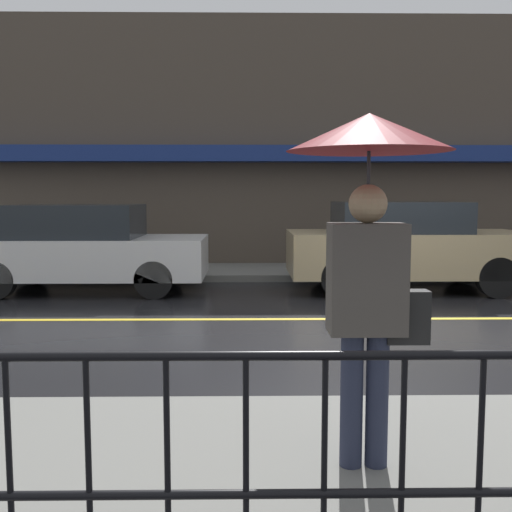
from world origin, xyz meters
The scene contains 7 objects.
ground_plane centered at (0.00, 0.00, 0.00)m, with size 80.00×80.00×0.00m, color black.
sidewalk_far centered at (0.00, 4.59, 0.07)m, with size 28.00×2.15×0.13m.
lane_marking centered at (0.00, 0.00, 0.00)m, with size 25.20×0.12×0.01m.
building_storefront centered at (0.00, 5.79, 2.84)m, with size 28.00×0.85×5.70m.
pedestrian centered at (-1.66, -4.71, 1.65)m, with size 0.91×0.91×2.00m.
car_white centered at (-5.18, 2.46, 0.77)m, with size 4.12×1.79×1.52m.
car_tan centered at (0.45, 2.46, 0.80)m, with size 4.15×1.81×1.57m.
Camera 1 is at (-2.34, -8.02, 1.68)m, focal length 42.00 mm.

